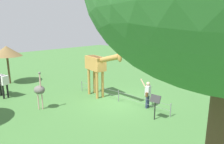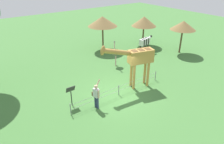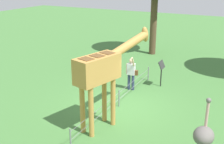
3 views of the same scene
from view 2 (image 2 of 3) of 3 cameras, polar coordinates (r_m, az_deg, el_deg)
The scene contains 10 objects.
ground_plane at distance 13.96m, azimuth 1.61°, elevation -6.17°, with size 60.00×60.00×0.00m, color #427538.
giraffe at distance 13.95m, azimuth 6.82°, elevation 3.78°, with size 3.75×1.43×3.41m.
visitor at distance 12.28m, azimuth -4.38°, elevation -6.30°, with size 0.56×0.58×1.76m.
zebra at distance 20.47m, azimuth 9.11°, elevation 8.12°, with size 1.83×0.63×1.66m.
ostrich at distance 17.58m, azimuth 1.04°, elevation 5.36°, with size 0.70×0.56×2.25m.
shade_hut_near at distance 21.11m, azimuth -2.64°, elevation 13.80°, with size 2.95×2.95×3.37m.
shade_hut_far at distance 22.58m, azimuth 8.86°, elevation 13.65°, with size 2.61×2.61×3.10m.
shade_hut_aside at distance 21.17m, azimuth 19.11°, elevation 12.04°, with size 2.41×2.41×3.17m.
info_sign at distance 12.70m, azimuth -11.33°, elevation -5.34°, with size 0.56×0.21×1.32m.
wire_fence at distance 13.68m, azimuth 1.89°, elevation -4.92°, with size 7.05×0.05×0.75m.
Camera 2 is at (7.24, 9.22, 7.58)m, focal length 33.07 mm.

